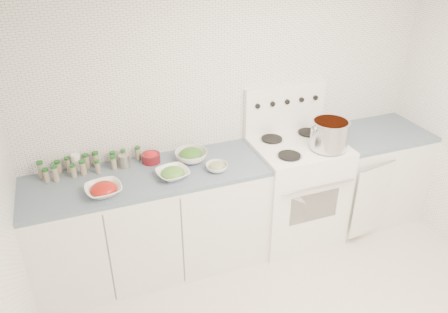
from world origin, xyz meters
TOP-DOWN VIEW (x-y plane):
  - room_walls at (0.00, 0.00)m, footprint 3.54×3.04m
  - counter_left at (-0.82, 1.19)m, footprint 1.85×0.62m
  - stove at (0.48, 1.19)m, footprint 0.76×0.70m
  - counter_right at (1.30, 1.19)m, footprint 0.89×0.70m
  - stock_pot at (0.66, 1.02)m, footprint 0.33×0.31m
  - bowl_tomato at (-1.16, 1.04)m, footprint 0.28×0.28m
  - bowl_snowpea at (-0.65, 1.09)m, footprint 0.28×0.28m
  - bowl_broccoli at (-0.44, 1.28)m, footprint 0.27×0.27m
  - bowl_zucchini at (-0.30, 1.07)m, footprint 0.17×0.17m
  - bowl_pepper at (-0.75, 1.37)m, footprint 0.15×0.15m
  - salt_canister at (-1.31, 1.45)m, footprint 0.08×0.08m
  - tin_can at (-0.96, 1.37)m, footprint 0.10×0.10m
  - spice_cluster at (-1.26, 1.40)m, footprint 0.77×0.15m

SIDE VIEW (x-z plane):
  - counter_right at x=1.30m, z-range 0.00..0.90m
  - counter_left at x=-0.82m, z-range 0.00..0.90m
  - stove at x=0.48m, z-range -0.18..1.18m
  - bowl_zucchini at x=-0.30m, z-range 0.90..0.97m
  - bowl_snowpea at x=-0.65m, z-range 0.89..0.97m
  - bowl_tomato at x=-1.16m, z-range 0.89..0.98m
  - bowl_pepper at x=-0.75m, z-range 0.90..0.99m
  - bowl_broccoli at x=-0.44m, z-range 0.90..1.00m
  - tin_can at x=-0.96m, z-range 0.90..1.00m
  - spice_cluster at x=-1.26m, z-range 0.89..1.03m
  - salt_canister at x=-1.31m, z-range 0.90..1.04m
  - stock_pot at x=0.66m, z-range 0.96..1.19m
  - room_walls at x=0.00m, z-range 0.30..2.82m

